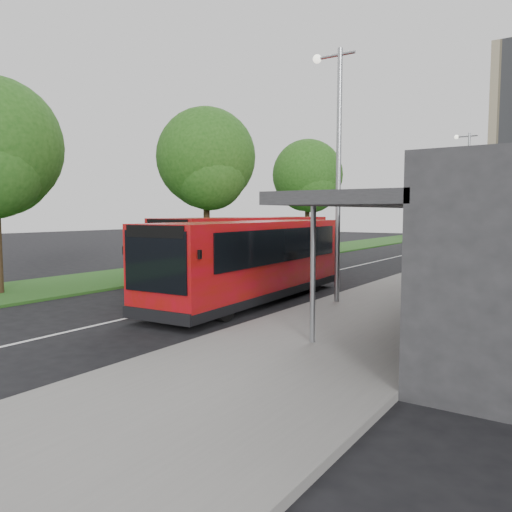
{
  "coord_description": "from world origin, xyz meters",
  "views": [
    {
      "loc": [
        10.95,
        -12.78,
        3.04
      ],
      "look_at": [
        1.16,
        1.81,
        1.5
      ],
      "focal_mm": 35.0,
      "sensor_mm": 36.0,
      "label": 1
    }
  ],
  "objects_px": {
    "bus_second": "(249,249)",
    "car_far": "(457,236)",
    "car_near": "(467,237)",
    "lamp_post_near": "(336,160)",
    "litter_bin": "(446,269)",
    "lamp_post_far": "(466,187)",
    "bollard": "(457,252)",
    "tree_far": "(308,180)",
    "tree_mid": "(207,164)",
    "bus_main": "(251,261)"
  },
  "relations": [
    {
      "from": "bus_second",
      "to": "bollard",
      "type": "xyz_separation_m",
      "value": [
        5.97,
        12.66,
        -0.72
      ]
    },
    {
      "from": "car_near",
      "to": "car_far",
      "type": "height_order",
      "value": "car_near"
    },
    {
      "from": "bollard",
      "to": "lamp_post_near",
      "type": "bearing_deg",
      "value": -91.69
    },
    {
      "from": "lamp_post_far",
      "to": "car_near",
      "type": "relative_size",
      "value": 2.03
    },
    {
      "from": "lamp_post_near",
      "to": "car_far",
      "type": "xyz_separation_m",
      "value": [
        -4.95,
        41.38,
        -4.19
      ]
    },
    {
      "from": "lamp_post_far",
      "to": "bollard",
      "type": "xyz_separation_m",
      "value": [
        0.46,
        -4.26,
        -3.99
      ]
    },
    {
      "from": "tree_mid",
      "to": "bus_second",
      "type": "relative_size",
      "value": 0.88
    },
    {
      "from": "tree_far",
      "to": "bollard",
      "type": "distance_m",
      "value": 12.97
    },
    {
      "from": "lamp_post_near",
      "to": "lamp_post_far",
      "type": "bearing_deg",
      "value": 90.0
    },
    {
      "from": "lamp_post_far",
      "to": "bus_second",
      "type": "distance_m",
      "value": 18.09
    },
    {
      "from": "lamp_post_far",
      "to": "car_far",
      "type": "distance_m",
      "value": 22.34
    },
    {
      "from": "tree_far",
      "to": "lamp_post_far",
      "type": "height_order",
      "value": "tree_far"
    },
    {
      "from": "lamp_post_far",
      "to": "bus_main",
      "type": "height_order",
      "value": "lamp_post_far"
    },
    {
      "from": "tree_mid",
      "to": "lamp_post_near",
      "type": "relative_size",
      "value": 1.11
    },
    {
      "from": "tree_mid",
      "to": "litter_bin",
      "type": "xyz_separation_m",
      "value": [
        12.86,
        0.58,
        -5.13
      ]
    },
    {
      "from": "tree_mid",
      "to": "litter_bin",
      "type": "bearing_deg",
      "value": 2.58
    },
    {
      "from": "tree_mid",
      "to": "tree_far",
      "type": "distance_m",
      "value": 12.0
    },
    {
      "from": "tree_mid",
      "to": "bollard",
      "type": "distance_m",
      "value": 15.32
    },
    {
      "from": "tree_far",
      "to": "lamp_post_near",
      "type": "distance_m",
      "value": 22.08
    },
    {
      "from": "tree_far",
      "to": "lamp_post_far",
      "type": "relative_size",
      "value": 1.07
    },
    {
      "from": "bus_second",
      "to": "car_far",
      "type": "bearing_deg",
      "value": 90.42
    },
    {
      "from": "bus_second",
      "to": "lamp_post_near",
      "type": "bearing_deg",
      "value": -27.99
    },
    {
      "from": "tree_far",
      "to": "litter_bin",
      "type": "distance_m",
      "value": 17.89
    },
    {
      "from": "tree_far",
      "to": "lamp_post_near",
      "type": "height_order",
      "value": "tree_far"
    },
    {
      "from": "lamp_post_far",
      "to": "bus_main",
      "type": "distance_m",
      "value": 21.3
    },
    {
      "from": "bollard",
      "to": "car_far",
      "type": "bearing_deg",
      "value": 101.92
    },
    {
      "from": "litter_bin",
      "to": "car_far",
      "type": "bearing_deg",
      "value": 101.19
    },
    {
      "from": "litter_bin",
      "to": "car_near",
      "type": "bearing_deg",
      "value": 99.21
    },
    {
      "from": "tree_far",
      "to": "car_far",
      "type": "bearing_deg",
      "value": 74.53
    },
    {
      "from": "lamp_post_near",
      "to": "tree_far",
      "type": "bearing_deg",
      "value": 120.29
    },
    {
      "from": "tree_far",
      "to": "bus_second",
      "type": "bearing_deg",
      "value": -70.62
    },
    {
      "from": "bollard",
      "to": "car_far",
      "type": "height_order",
      "value": "bollard"
    },
    {
      "from": "bus_second",
      "to": "lamp_post_far",
      "type": "bearing_deg",
      "value": 73.21
    },
    {
      "from": "lamp_post_far",
      "to": "litter_bin",
      "type": "distance_m",
      "value": 13.15
    },
    {
      "from": "car_far",
      "to": "tree_mid",
      "type": "bearing_deg",
      "value": -88.04
    },
    {
      "from": "lamp_post_near",
      "to": "lamp_post_far",
      "type": "distance_m",
      "value": 20.0
    },
    {
      "from": "lamp_post_far",
      "to": "car_near",
      "type": "xyz_separation_m",
      "value": [
        -2.86,
        15.93,
        -4.05
      ]
    },
    {
      "from": "lamp_post_near",
      "to": "bus_second",
      "type": "bearing_deg",
      "value": 150.75
    },
    {
      "from": "bus_main",
      "to": "car_far",
      "type": "distance_m",
      "value": 42.32
    },
    {
      "from": "lamp_post_far",
      "to": "car_near",
      "type": "height_order",
      "value": "lamp_post_far"
    },
    {
      "from": "car_near",
      "to": "bus_second",
      "type": "bearing_deg",
      "value": -71.78
    },
    {
      "from": "lamp_post_near",
      "to": "bus_main",
      "type": "relative_size",
      "value": 0.82
    },
    {
      "from": "lamp_post_far",
      "to": "lamp_post_near",
      "type": "bearing_deg",
      "value": -90.0
    },
    {
      "from": "lamp_post_near",
      "to": "litter_bin",
      "type": "height_order",
      "value": "lamp_post_near"
    },
    {
      "from": "tree_far",
      "to": "litter_bin",
      "type": "relative_size",
      "value": 9.74
    },
    {
      "from": "tree_mid",
      "to": "lamp_post_far",
      "type": "distance_m",
      "value": 17.1
    },
    {
      "from": "bus_second",
      "to": "car_far",
      "type": "height_order",
      "value": "bus_second"
    },
    {
      "from": "car_near",
      "to": "car_far",
      "type": "xyz_separation_m",
      "value": [
        -2.09,
        5.45,
        -0.14
      ]
    },
    {
      "from": "lamp_post_near",
      "to": "bollard",
      "type": "bearing_deg",
      "value": 88.31
    },
    {
      "from": "bus_second",
      "to": "car_far",
      "type": "relative_size",
      "value": 3.15
    }
  ]
}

